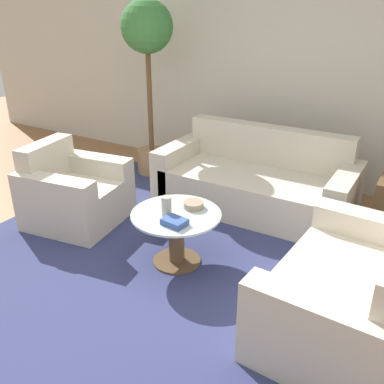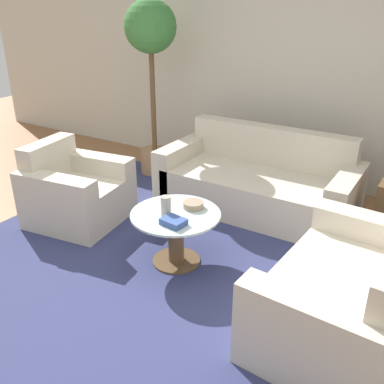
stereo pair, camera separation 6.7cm
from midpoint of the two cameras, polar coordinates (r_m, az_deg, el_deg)
ground_plane at (r=3.31m, az=-7.95°, el=-13.69°), size 14.00×14.00×0.00m
wall_back at (r=5.18m, az=12.46°, el=15.70°), size 10.00×0.06×2.60m
rug at (r=3.67m, az=-1.57°, el=-9.18°), size 3.73×3.51×0.01m
sofa_main at (r=4.54m, az=9.30°, el=1.14°), size 2.00×0.90×0.81m
armchair at (r=4.38m, az=-15.02°, el=-0.24°), size 0.93×0.94×0.78m
loveseat at (r=3.03m, az=21.36°, el=-13.08°), size 0.94×1.44×0.80m
coffee_table at (r=3.52m, az=-1.62°, el=-5.22°), size 0.73×0.73×0.46m
potted_plant at (r=5.18m, az=-5.08°, el=18.17°), size 0.59×0.59×2.05m
vase at (r=3.37m, az=-2.93°, el=-1.90°), size 0.08×0.08×0.16m
bowl at (r=3.51m, az=0.72°, el=-1.72°), size 0.17×0.17×0.05m
book_stack at (r=3.26m, az=-1.89°, el=-3.99°), size 0.20×0.16×0.05m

